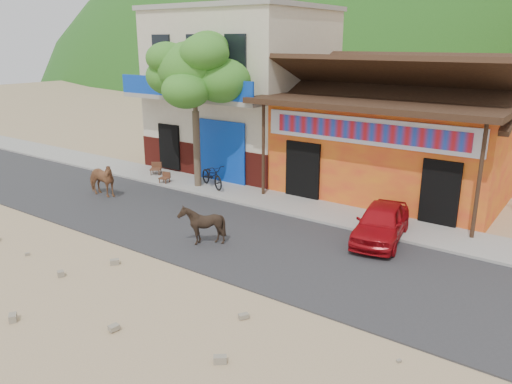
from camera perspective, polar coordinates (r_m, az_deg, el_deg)
ground at (r=13.49m, az=-8.59°, el=-8.52°), size 120.00×120.00×0.00m
road at (r=15.20m, az=-2.03°, el=-5.24°), size 60.00×5.00×0.04m
sidewalk at (r=17.91m, az=4.82°, el=-1.67°), size 60.00×2.00×0.12m
dance_club at (r=20.16m, az=15.78°, el=4.98°), size 8.00×6.00×3.60m
cafe_building at (r=23.48m, az=-1.58°, el=11.41°), size 7.00×6.00×7.00m
tree at (r=19.75m, az=-6.93°, el=9.14°), size 3.00×3.00×6.00m
cow_tan at (r=19.86m, az=-17.36°, el=1.38°), size 1.58×0.78×1.31m
cow_dark at (r=14.58m, az=-6.21°, el=-3.73°), size 1.08×0.96×1.19m
red_car at (r=15.24m, az=14.11°, el=-3.39°), size 1.86×3.42×1.10m
scooter at (r=19.99m, az=-5.05°, el=1.88°), size 1.87×1.30×0.93m
cafe_chair_left at (r=20.86m, az=-10.45°, el=2.11°), size 0.44×0.44×0.80m
cafe_chair_right at (r=22.25m, az=-11.42°, el=3.20°), size 0.62×0.62×0.96m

